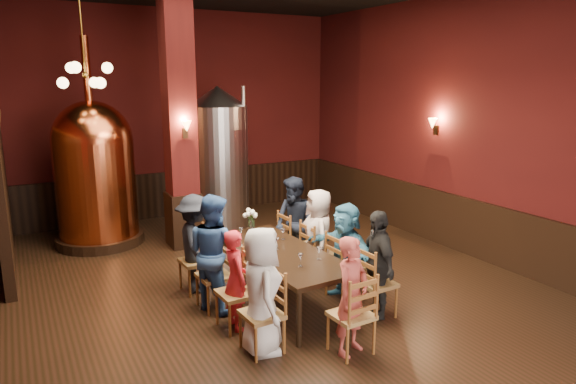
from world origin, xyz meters
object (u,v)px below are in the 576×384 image
dining_table (281,255)px  copper_kettle (95,171)px  person_1 (236,279)px  steel_vessel (219,157)px  rose_vase (251,217)px  person_2 (214,252)px  person_0 (262,291)px

dining_table → copper_kettle: size_ratio=0.65×
person_1 → steel_vessel: size_ratio=0.44×
person_1 → steel_vessel: steel_vessel is taller
person_1 → steel_vessel: 4.71m
steel_vessel → copper_kettle: bearing=-178.5°
copper_kettle → steel_vessel: size_ratio=1.30×
dining_table → rose_vase: bearing=86.4°
person_2 → steel_vessel: steel_vessel is taller
dining_table → person_2: size_ratio=1.55×
person_2 → copper_kettle: (-0.92, 3.67, 0.58)m
person_2 → steel_vessel: 4.08m
person_0 → steel_vessel: (1.46, 5.06, 0.71)m
rose_vase → person_2: bearing=-140.7°
copper_kettle → rose_vase: copper_kettle is taller
person_0 → copper_kettle: 5.13m
dining_table → person_0: (-0.80, -1.04, 0.05)m
person_2 → rose_vase: bearing=-75.1°
rose_vase → dining_table: bearing=-90.6°
person_2 → rose_vase: person_2 is taller
person_2 → steel_vessel: (1.53, 3.73, 0.66)m
person_1 → person_2: bearing=7.2°
copper_kettle → rose_vase: size_ratio=10.09×
person_0 → person_2: person_2 is taller
dining_table → person_1: (-0.83, -0.38, -0.05)m
dining_table → person_2: 0.92m
copper_kettle → steel_vessel: bearing=1.5°
person_1 → copper_kettle: size_ratio=0.34×
dining_table → steel_vessel: steel_vessel is taller
dining_table → copper_kettle: 4.39m
copper_kettle → rose_vase: 3.48m
person_2 → rose_vase: 1.15m
person_0 → person_2: (-0.07, 1.33, 0.06)m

